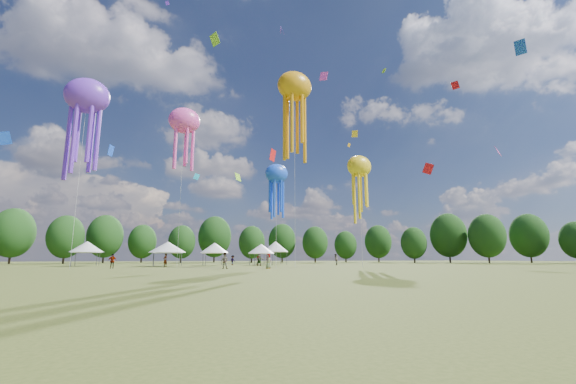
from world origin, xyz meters
name	(u,v)px	position (x,y,z in m)	size (l,w,h in m)	color
ground	(530,291)	(0.00, 0.00, 0.00)	(300.00, 300.00, 0.00)	#384416
spectator_near	(224,261)	(-5.10, 32.32, 0.91)	(0.89, 0.69, 1.83)	gray
spectators_far	(253,260)	(2.06, 46.54, 0.90)	(35.94, 25.35, 1.93)	gray
festival_tents	(202,247)	(-4.75, 54.53, 3.01)	(36.97, 11.61, 4.39)	#47474C
show_kites	(215,128)	(-6.06, 36.62, 18.10)	(37.96, 13.49, 26.88)	#F448AF
small_kites	(257,81)	(1.45, 43.54, 29.28)	(79.78, 60.30, 43.28)	#F448AF
treeline	(201,230)	(-3.87, 62.51, 6.54)	(201.57, 95.24, 13.43)	#38281C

